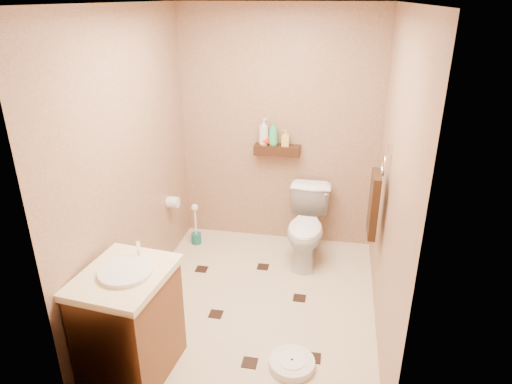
# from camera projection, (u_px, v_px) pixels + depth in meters

# --- Properties ---
(ground) EXTENTS (2.50, 2.50, 0.00)m
(ground) POSITION_uv_depth(u_px,v_px,m) (255.00, 305.00, 3.91)
(ground) COLOR beige
(ground) RESTS_ON ground
(wall_back) EXTENTS (2.00, 0.04, 2.40)m
(wall_back) POSITION_uv_depth(u_px,v_px,m) (279.00, 131.00, 4.57)
(wall_back) COLOR #A0795B
(wall_back) RESTS_ON ground
(wall_front) EXTENTS (2.00, 0.04, 2.40)m
(wall_front) POSITION_uv_depth(u_px,v_px,m) (209.00, 262.00, 2.31)
(wall_front) COLOR #A0795B
(wall_front) RESTS_ON ground
(wall_left) EXTENTS (0.04, 2.50, 2.40)m
(wall_left) POSITION_uv_depth(u_px,v_px,m) (131.00, 166.00, 3.61)
(wall_left) COLOR #A0795B
(wall_left) RESTS_ON ground
(wall_right) EXTENTS (0.04, 2.50, 2.40)m
(wall_right) POSITION_uv_depth(u_px,v_px,m) (392.00, 184.00, 3.27)
(wall_right) COLOR #A0795B
(wall_right) RESTS_ON ground
(ceiling) EXTENTS (2.00, 2.50, 0.02)m
(ceiling) POSITION_uv_depth(u_px,v_px,m) (255.00, 3.00, 2.96)
(ceiling) COLOR silver
(ceiling) RESTS_ON wall_back
(wall_shelf) EXTENTS (0.46, 0.14, 0.10)m
(wall_shelf) POSITION_uv_depth(u_px,v_px,m) (277.00, 150.00, 4.57)
(wall_shelf) COLOR #351D0E
(wall_shelf) RESTS_ON wall_back
(floor_accents) EXTENTS (1.26, 1.38, 0.01)m
(floor_accents) POSITION_uv_depth(u_px,v_px,m) (255.00, 307.00, 3.89)
(floor_accents) COLOR black
(floor_accents) RESTS_ON ground
(toilet) EXTENTS (0.41, 0.71, 0.72)m
(toilet) POSITION_uv_depth(u_px,v_px,m) (307.00, 227.00, 4.46)
(toilet) COLOR white
(toilet) RESTS_ON ground
(vanity) EXTENTS (0.61, 0.71, 0.93)m
(vanity) POSITION_uv_depth(u_px,v_px,m) (130.00, 322.00, 3.08)
(vanity) COLOR brown
(vanity) RESTS_ON ground
(bathroom_scale) EXTENTS (0.40, 0.40, 0.07)m
(bathroom_scale) POSITION_uv_depth(u_px,v_px,m) (292.00, 363.00, 3.25)
(bathroom_scale) COLOR silver
(bathroom_scale) RESTS_ON ground
(toilet_brush) EXTENTS (0.11, 0.11, 0.46)m
(toilet_brush) POSITION_uv_depth(u_px,v_px,m) (196.00, 230.00, 4.83)
(toilet_brush) COLOR #186260
(toilet_brush) RESTS_ON ground
(towel_ring) EXTENTS (0.12, 0.30, 0.76)m
(towel_ring) POSITION_uv_depth(u_px,v_px,m) (374.00, 201.00, 3.61)
(towel_ring) COLOR silver
(towel_ring) RESTS_ON wall_right
(toilet_paper) EXTENTS (0.12, 0.11, 0.12)m
(toilet_paper) POSITION_uv_depth(u_px,v_px,m) (173.00, 202.00, 4.42)
(toilet_paper) COLOR silver
(toilet_paper) RESTS_ON wall_left
(bottle_a) EXTENTS (0.15, 0.15, 0.27)m
(bottle_a) POSITION_uv_depth(u_px,v_px,m) (264.00, 132.00, 4.52)
(bottle_a) COLOR beige
(bottle_a) RESTS_ON wall_shelf
(bottle_b) EXTENTS (0.07, 0.07, 0.15)m
(bottle_b) POSITION_uv_depth(u_px,v_px,m) (264.00, 137.00, 4.54)
(bottle_b) COLOR #C6D32C
(bottle_b) RESTS_ON wall_shelf
(bottle_c) EXTENTS (0.11, 0.11, 0.13)m
(bottle_c) POSITION_uv_depth(u_px,v_px,m) (265.00, 138.00, 4.54)
(bottle_c) COLOR red
(bottle_c) RESTS_ON wall_shelf
(bottle_d) EXTENTS (0.13, 0.13, 0.24)m
(bottle_d) POSITION_uv_depth(u_px,v_px,m) (273.00, 133.00, 4.50)
(bottle_d) COLOR #39AD66
(bottle_d) RESTS_ON wall_shelf
(bottle_e) EXTENTS (0.08, 0.07, 0.16)m
(bottle_e) POSITION_uv_depth(u_px,v_px,m) (286.00, 138.00, 4.50)
(bottle_e) COLOR gold
(bottle_e) RESTS_ON wall_shelf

